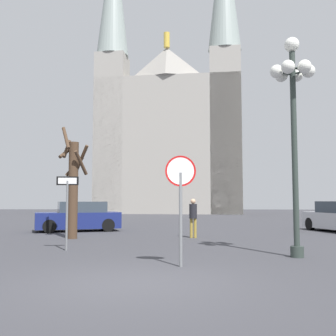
# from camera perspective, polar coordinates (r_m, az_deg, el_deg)

# --- Properties ---
(ground_plane) EXTENTS (120.00, 120.00, 0.00)m
(ground_plane) POSITION_cam_1_polar(r_m,az_deg,el_deg) (7.83, -5.21, -16.03)
(ground_plane) COLOR #38383D
(cathedral) EXTENTS (17.79, 11.53, 36.69)m
(cathedral) POSITION_cam_1_polar(r_m,az_deg,el_deg) (49.33, 0.30, 6.26)
(cathedral) COLOR gray
(cathedral) RESTS_ON ground
(stop_sign) EXTENTS (0.74, 0.12, 2.61)m
(stop_sign) POSITION_cam_1_polar(r_m,az_deg,el_deg) (9.47, 1.81, -3.00)
(stop_sign) COLOR slate
(stop_sign) RESTS_ON ground
(one_way_arrow_sign) EXTENTS (0.68, 0.12, 2.29)m
(one_way_arrow_sign) POSITION_cam_1_polar(r_m,az_deg,el_deg) (12.86, -14.22, -4.77)
(one_way_arrow_sign) COLOR slate
(one_way_arrow_sign) RESTS_ON ground
(street_lamp) EXTENTS (1.26, 1.14, 6.17)m
(street_lamp) POSITION_cam_1_polar(r_m,az_deg,el_deg) (11.88, 17.46, 9.27)
(street_lamp) COLOR #2D3833
(street_lamp) RESTS_ON ground
(bare_tree) EXTENTS (1.20, 1.18, 4.59)m
(bare_tree) POSITION_cam_1_polar(r_m,az_deg,el_deg) (16.77, -13.40, -2.24)
(bare_tree) COLOR #473323
(bare_tree) RESTS_ON ground
(parked_car_near_navy) EXTENTS (4.50, 3.21, 1.48)m
(parked_car_near_navy) POSITION_cam_1_polar(r_m,az_deg,el_deg) (20.76, -12.64, -6.87)
(parked_car_near_navy) COLOR navy
(parked_car_near_navy) RESTS_ON ground
(pedestrian_walking) EXTENTS (0.32, 0.32, 1.61)m
(pedestrian_walking) POSITION_cam_1_polar(r_m,az_deg,el_deg) (16.66, 3.61, -6.62)
(pedestrian_walking) COLOR olive
(pedestrian_walking) RESTS_ON ground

